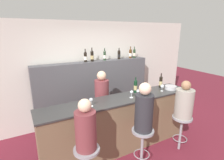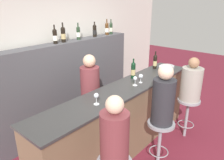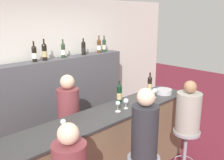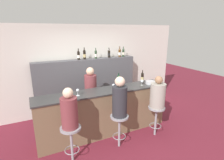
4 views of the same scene
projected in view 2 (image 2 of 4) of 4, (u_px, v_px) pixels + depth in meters
ground_plane at (136, 156)px, 3.46m from camera, size 16.00×16.00×0.00m
wall_back at (60, 58)px, 4.09m from camera, size 6.40×0.05×2.60m
bar_counter at (123, 120)px, 3.43m from camera, size 3.18×0.56×1.10m
back_bar_cabinet at (69, 85)px, 4.12m from camera, size 2.98×0.28×1.63m
wine_bottle_counter_0 at (133, 70)px, 3.59m from camera, size 0.07×0.07×0.33m
wine_bottle_counter_1 at (155, 62)px, 4.10m from camera, size 0.07×0.07×0.33m
wine_bottle_backbar_0 at (55, 36)px, 3.63m from camera, size 0.07×0.07×0.31m
wine_bottle_backbar_1 at (63, 34)px, 3.75m from camera, size 0.08×0.08×0.34m
wine_bottle_backbar_2 at (78, 33)px, 4.00m from camera, size 0.07×0.07×0.31m
wine_bottle_backbar_3 at (95, 31)px, 4.31m from camera, size 0.08×0.08×0.29m
wine_bottle_backbar_4 at (107, 28)px, 4.56m from camera, size 0.08×0.08×0.32m
wine_bottle_backbar_5 at (111, 28)px, 4.66m from camera, size 0.07×0.07×0.31m
wine_glass_0 at (96, 96)px, 2.70m from camera, size 0.07×0.07×0.15m
wine_glass_1 at (135, 79)px, 3.30m from camera, size 0.07×0.07×0.15m
wine_glass_2 at (141, 76)px, 3.41m from camera, size 0.07×0.07×0.14m
wine_glass_3 at (161, 67)px, 3.87m from camera, size 0.08×0.08×0.15m
metal_bowl at (167, 67)px, 4.09m from camera, size 0.25×0.25×0.07m
guest_seated_left at (115, 135)px, 2.19m from camera, size 0.30×0.30×0.76m
bar_stool_middle at (160, 132)px, 3.09m from camera, size 0.38×0.38×0.73m
guest_seated_middle at (163, 98)px, 2.90m from camera, size 0.30×0.30×0.84m
bar_stool_right at (188, 108)px, 3.79m from camera, size 0.38×0.38×0.73m
guest_seated_right at (191, 83)px, 3.62m from camera, size 0.34×0.34×0.74m
bartender at (91, 103)px, 3.61m from camera, size 0.31×0.31×1.54m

